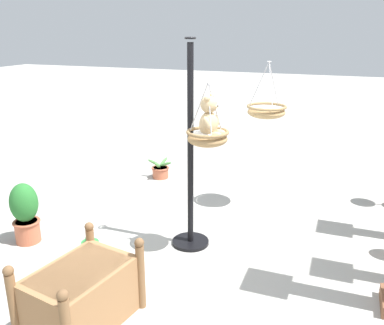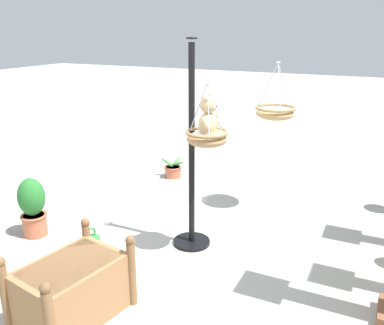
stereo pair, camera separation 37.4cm
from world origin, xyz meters
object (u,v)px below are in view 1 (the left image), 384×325
at_px(potted_plant_small_succulent, 160,171).
at_px(potted_plant_tall_leafy, 25,212).
at_px(teddy_bear, 210,119).
at_px(wooden_planter_box, 81,294).
at_px(hanging_basket_left_high, 266,111).
at_px(display_pole_central, 190,186).
at_px(hanging_basket_with_teddy, 208,137).
at_px(watering_can, 90,248).

bearing_deg(potted_plant_small_succulent, potted_plant_tall_leafy, -12.00).
xyz_separation_m(teddy_bear, wooden_planter_box, (1.50, -0.65, -1.29)).
bearing_deg(hanging_basket_left_high, teddy_bear, -11.62).
bearing_deg(hanging_basket_left_high, display_pole_central, -23.27).
relative_size(hanging_basket_with_teddy, hanging_basket_left_high, 0.89).
relative_size(display_pole_central, hanging_basket_with_teddy, 3.54).
xyz_separation_m(teddy_bear, hanging_basket_left_high, (-1.50, 0.31, -0.16)).
bearing_deg(hanging_basket_with_teddy, hanging_basket_left_high, 167.56).
distance_m(display_pole_central, hanging_basket_left_high, 1.62).
height_order(wooden_planter_box, potted_plant_tall_leafy, potted_plant_tall_leafy).
distance_m(teddy_bear, wooden_planter_box, 2.08).
height_order(potted_plant_tall_leafy, potted_plant_small_succulent, potted_plant_tall_leafy).
bearing_deg(teddy_bear, hanging_basket_left_high, 168.38).
bearing_deg(display_pole_central, hanging_basket_with_teddy, 59.04).
bearing_deg(hanging_basket_left_high, potted_plant_tall_leafy, -50.73).
bearing_deg(wooden_planter_box, display_pole_central, 167.03).
bearing_deg(watering_can, potted_plant_tall_leafy, -92.15).
height_order(hanging_basket_with_teddy, teddy_bear, hanging_basket_with_teddy).
height_order(potted_plant_tall_leafy, watering_can, potted_plant_tall_leafy).
bearing_deg(potted_plant_tall_leafy, hanging_basket_with_teddy, 103.24).
height_order(teddy_bear, watering_can, teddy_bear).
xyz_separation_m(display_pole_central, hanging_basket_with_teddy, (0.15, 0.25, 0.65)).
height_order(teddy_bear, wooden_planter_box, teddy_bear).
height_order(hanging_basket_with_teddy, wooden_planter_box, hanging_basket_with_teddy).
bearing_deg(hanging_basket_with_teddy, watering_can, -66.32).
bearing_deg(watering_can, wooden_planter_box, 30.93).
height_order(teddy_bear, potted_plant_tall_leafy, teddy_bear).
bearing_deg(wooden_planter_box, hanging_basket_left_high, 162.24).
distance_m(display_pole_central, potted_plant_small_succulent, 2.44).
distance_m(hanging_basket_left_high, potted_plant_small_succulent, 2.37).
xyz_separation_m(hanging_basket_left_high, wooden_planter_box, (3.00, -0.96, -1.12)).
height_order(hanging_basket_left_high, watering_can, hanging_basket_left_high).
distance_m(teddy_bear, potted_plant_tall_leafy, 2.50).
relative_size(display_pole_central, teddy_bear, 5.31).
relative_size(hanging_basket_with_teddy, wooden_planter_box, 0.63).
bearing_deg(hanging_basket_with_teddy, teddy_bear, 90.00).
xyz_separation_m(wooden_planter_box, potted_plant_tall_leafy, (-1.00, -1.48, 0.10)).
bearing_deg(potted_plant_small_succulent, wooden_planter_box, 14.36).
relative_size(wooden_planter_box, potted_plant_tall_leafy, 1.42).
bearing_deg(display_pole_central, potted_plant_small_succulent, -146.44).
bearing_deg(hanging_basket_with_teddy, wooden_planter_box, -22.78).
bearing_deg(hanging_basket_with_teddy, potted_plant_tall_leafy, -76.76).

